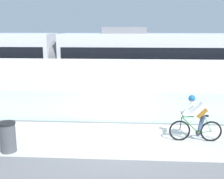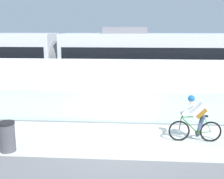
{
  "view_description": "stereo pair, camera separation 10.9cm",
  "coord_description": "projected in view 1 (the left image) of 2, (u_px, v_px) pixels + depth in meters",
  "views": [
    {
      "loc": [
        0.29,
        -9.47,
        3.82
      ],
      "look_at": [
        -0.46,
        2.35,
        1.25
      ],
      "focal_mm": 46.57,
      "sensor_mm": 36.0,
      "label": 1
    },
    {
      "loc": [
        0.4,
        -9.46,
        3.82
      ],
      "look_at": [
        -0.46,
        2.35,
        1.25
      ],
      "focal_mm": 46.57,
      "sensor_mm": 36.0,
      "label": 2
    }
  ],
  "objects": [
    {
      "name": "tram_rail_near",
      "position": [
        125.0,
        97.0,
        16.04
      ],
      "size": [
        32.0,
        0.08,
        0.01
      ],
      "primitive_type": "cube",
      "color": "#595654",
      "rests_on": "ground"
    },
    {
      "name": "bike_path_deck",
      "position": [
        121.0,
        139.0,
        10.06
      ],
      "size": [
        32.0,
        3.2,
        0.01
      ],
      "primitive_type": "cube",
      "color": "beige",
      "rests_on": "ground"
    },
    {
      "name": "glass_parapet",
      "position": [
        123.0,
        107.0,
        11.74
      ],
      "size": [
        32.0,
        0.05,
        1.25
      ],
      "primitive_type": "cube",
      "color": "silver",
      "rests_on": "ground"
    },
    {
      "name": "trash_bin",
      "position": [
        8.0,
        137.0,
        8.96
      ],
      "size": [
        0.51,
        0.51,
        0.96
      ],
      "color": "#47474C",
      "rests_on": "ground"
    },
    {
      "name": "concrete_barrier_wall",
      "position": [
        124.0,
        85.0,
        13.37
      ],
      "size": [
        32.0,
        0.36,
        2.36
      ],
      "primitive_type": "cube",
      "color": "white",
      "rests_on": "ground"
    },
    {
      "name": "tram_rail_far",
      "position": [
        125.0,
        91.0,
        17.44
      ],
      "size": [
        32.0,
        0.08,
        0.01
      ],
      "primitive_type": "cube",
      "color": "#595654",
      "rests_on": "ground"
    },
    {
      "name": "cyclist_on_bike",
      "position": [
        196.0,
        119.0,
        9.74
      ],
      "size": [
        1.77,
        0.58,
        1.61
      ],
      "color": "black",
      "rests_on": "ground"
    },
    {
      "name": "tram",
      "position": [
        58.0,
        61.0,
        16.58
      ],
      "size": [
        22.56,
        2.54,
        3.81
      ],
      "color": "silver",
      "rests_on": "ground"
    },
    {
      "name": "ground_plane",
      "position": [
        121.0,
        139.0,
        10.06
      ],
      "size": [
        200.0,
        200.0,
        0.0
      ],
      "primitive_type": "plane",
      "color": "slate"
    }
  ]
}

